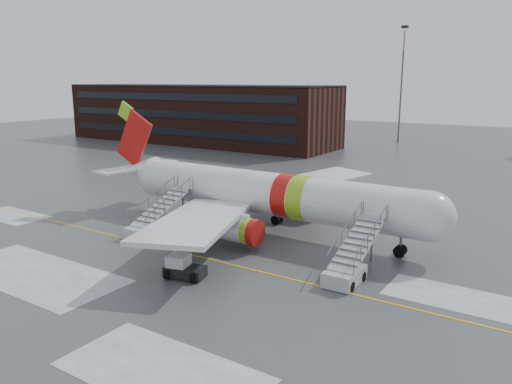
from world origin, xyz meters
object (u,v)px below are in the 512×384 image
Objects in this scene: airstair_fwd at (349,265)px; pushback_tug at (183,267)px; airliner at (259,193)px; airstair_aft at (151,223)px.

airstair_fwd is 11.41m from pushback_tug.
airliner is 12.73m from pushback_tug.
airliner is 9.93m from airstair_aft.
airstair_fwd is (11.46, -6.54, -2.35)m from airliner.
airstair_aft is 10.48m from pushback_tug.
airstair_aft is at bearing -137.34° from airliner.
airliner reaches higher than airstair_aft.
airstair_fwd is at bearing 0.00° from airstair_aft.
airliner is at bearing 150.30° from airstair_fwd.
airstair_fwd is 2.55× the size of pushback_tug.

